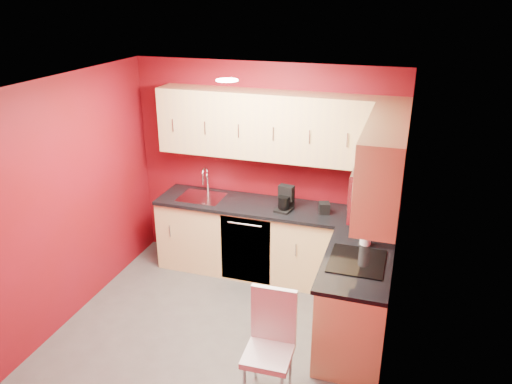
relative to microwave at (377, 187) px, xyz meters
The scene contains 21 objects.
floor 2.18m from the microwave, behind, with size 3.20×3.20×0.00m, color #4F4C4A.
ceiling 1.64m from the microwave, behind, with size 3.20×3.20×0.00m, color white.
wall_back 1.95m from the microwave, 136.99° to the left, with size 3.20×3.20×0.00m, color maroon.
wall_front 2.24m from the microwave, 129.35° to the right, with size 3.20×3.20×0.00m, color maroon.
wall_left 3.03m from the microwave, behind, with size 3.00×3.00×0.00m, color maroon.
wall_right 0.50m from the microwave, 44.09° to the right, with size 3.00×3.00×0.00m, color maroon.
base_cabinets_back 1.98m from the microwave, 140.04° to the left, with size 2.80×0.60×0.87m, color #DAC17D.
base_cabinets_right 1.23m from the microwave, 151.81° to the left, with size 0.60×1.30×0.87m, color #DAC17D.
countertop_back 1.73m from the microwave, 140.47° to the left, with size 2.80×0.63×0.04m, color black.
countertop_right 0.78m from the microwave, 162.04° to the left, with size 0.63×1.27×0.04m, color black.
upper_cabinets_back 1.65m from the microwave, 136.69° to the left, with size 2.80×0.35×0.75m, color tan.
upper_cabinets_right 0.33m from the microwave, 82.65° to the left, with size 0.35×1.55×0.75m.
microwave is the anchor object (origin of this frame).
cooktop 0.75m from the microwave, behind, with size 0.50×0.55×0.01m, color black.
sink 2.43m from the microwave, 154.40° to the left, with size 0.52×0.42×0.35m.
dishwasher_front 2.02m from the microwave, 153.81° to the left, with size 0.60×0.02×0.82m, color black.
downlight 1.62m from the microwave, behind, with size 0.20×0.20×0.01m, color white.
coffee_maker 1.51m from the microwave, 139.20° to the left, with size 0.17×0.23×0.28m, color black, non-canonical shape.
napkin_holder 1.34m from the microwave, 121.65° to the left, with size 0.12×0.12×0.13m, color black, non-canonical shape.
paper_towel 0.72m from the microwave, 102.50° to the left, with size 0.14×0.14×0.25m, color white, non-canonical shape.
dining_chair 1.64m from the microwave, 127.35° to the right, with size 0.39×0.41×0.96m, color silver, non-canonical shape.
Camera 1 is at (1.61, -3.90, 3.24)m, focal length 35.00 mm.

